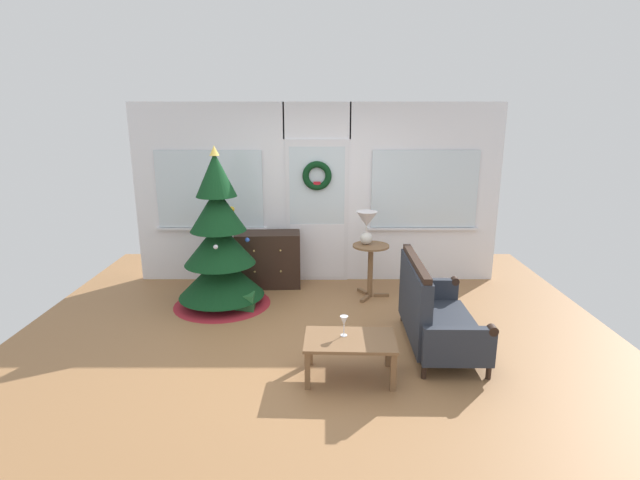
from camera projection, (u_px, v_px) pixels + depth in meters
ground_plane at (315, 342)px, 5.19m from camera, size 6.76×6.76×0.00m
back_wall_with_door at (316, 194)px, 6.88m from camera, size 5.20×0.19×2.55m
christmas_tree at (219, 251)px, 6.06m from camera, size 1.24×1.24×2.03m
dresser_cabinet at (268, 259)px, 6.82m from camera, size 0.92×0.48×0.78m
settee_sofa at (431, 313)px, 5.02m from camera, size 0.74×1.42×0.96m
side_table at (370, 260)px, 6.37m from camera, size 0.50×0.48×0.72m
table_lamp at (366, 223)px, 6.28m from camera, size 0.28×0.28×0.44m
coffee_table at (349, 344)px, 4.44m from camera, size 0.86×0.55×0.39m
wine_glass at (343, 321)px, 4.45m from camera, size 0.08×0.08×0.20m
gift_box at (245, 302)px, 6.01m from camera, size 0.22×0.20×0.22m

